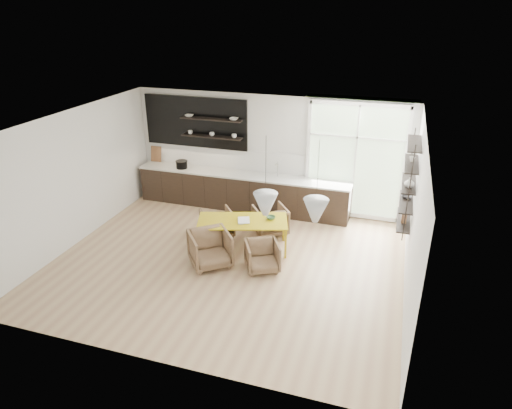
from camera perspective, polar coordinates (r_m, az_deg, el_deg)
The scene contains 11 objects.
room at distance 9.66m, azimuth 1.77°, elevation 2.96°, with size 7.02×6.01×2.91m.
kitchen_run at distance 11.75m, azimuth -2.15°, elevation 2.37°, with size 5.54×0.69×2.75m.
right_shelving at distance 9.36m, azimuth 18.52°, elevation 2.21°, with size 0.26×1.22×1.90m.
dining_table at distance 9.69m, azimuth -1.69°, elevation -2.25°, with size 2.06×1.37×0.69m.
armchair_back_left at distance 10.44m, azimuth -4.88°, elevation -2.32°, with size 0.67×0.69×0.62m, color #7C6344.
armchair_back_right at distance 10.51m, azimuth 1.79°, elevation -1.96°, with size 0.70×0.72×0.66m, color #7C6344.
armchair_front_left at distance 9.30m, azimuth -5.75°, elevation -5.52°, with size 0.77×0.80×0.72m, color #7C6344.
armchair_front_right at distance 9.13m, azimuth 0.79°, elevation -6.47°, with size 0.64×0.65×0.60m, color #7C6344.
wire_stool at distance 9.76m, azimuth -6.72°, elevation -4.58°, with size 0.35×0.35×0.44m.
table_book at distance 9.63m, azimuth -2.28°, elevation -2.03°, with size 0.24×0.33×0.03m, color white.
table_bowl at distance 9.72m, azimuth 1.87°, elevation -1.66°, with size 0.19×0.19×0.06m, color #47734B.
Camera 1 is at (3.02, -7.58, 4.94)m, focal length 32.00 mm.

